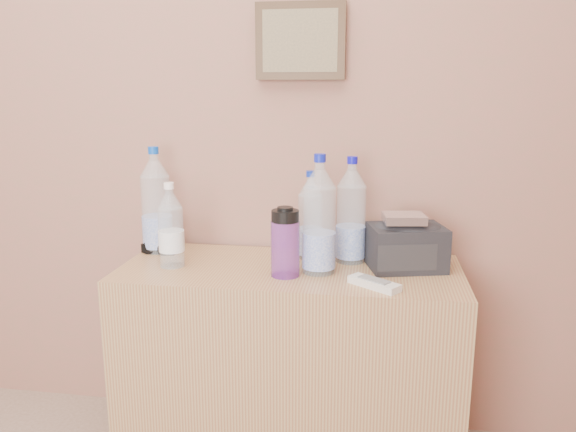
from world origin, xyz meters
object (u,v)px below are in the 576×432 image
Objects in this scene: pet_large_a at (156,206)px; pet_large_c at (351,216)px; nalgene_bottle at (285,242)px; foil_packet at (404,218)px; dresser at (290,365)px; pet_small at (171,230)px; ac_remote at (374,284)px; pet_large_b at (310,220)px; pet_large_d at (319,221)px; sunglasses at (158,249)px; toiletry_bag at (406,245)px.

pet_large_c is (0.68, -0.02, -0.01)m from pet_large_a.
foil_packet is (0.36, 0.11, 0.06)m from nalgene_bottle.
dresser is 0.60m from pet_small.
ac_remote is (0.76, -0.26, -0.15)m from pet_large_a.
pet_large_b is 0.80× the size of pet_large_d.
pet_large_d is at bearing -167.91° from foil_packet.
ac_remote is 0.25m from foil_packet.
sunglasses is at bearing -160.04° from ac_remote.
nalgene_bottle is at bearing -104.46° from pet_large_b.
pet_large_b is 0.14m from pet_large_c.
ac_remote is at bearing -28.02° from dresser.
toiletry_bag is at bearing -4.34° from pet_large_a.
pet_large_d reaches higher than sunglasses.
dresser is 0.54m from pet_large_c.
pet_large_a is at bearing 117.42° from sunglasses.
pet_large_d is 1.61× the size of toiletry_bag.
sunglasses is 0.85m from foil_packet.
dresser is 0.60m from sunglasses.
ac_remote is at bearing -18.89° from pet_large_a.
nalgene_bottle is at bearing -21.95° from pet_large_a.
pet_large_a reaches higher than foil_packet.
dresser is 4.73× the size of toiletry_bag.
dresser is 3.98× the size of pet_small.
pet_large_a is 0.54m from pet_large_b.
sunglasses is at bearing -175.78° from pet_large_b.
pet_large_c is 1.52× the size of toiletry_bag.
toiletry_bag is (0.75, 0.09, -0.04)m from pet_small.
sunglasses is 0.78m from ac_remote.
dresser is at bearing 88.00° from nalgene_bottle.
ac_remote is (0.17, -0.11, -0.15)m from pet_large_d.
pet_large_d reaches higher than foil_packet.
toiletry_bag is at bearing 100.10° from ac_remote.
dresser is 0.47m from ac_remote.
pet_large_c is at bearing 155.80° from foil_packet.
pet_small reaches higher than toiletry_bag.
ac_remote is 0.23m from toiletry_bag.
dresser is 8.79× the size of sunglasses.
pet_large_d is at bearing 26.89° from nalgene_bottle.
pet_large_b reaches higher than sunglasses.
pet_large_a reaches higher than pet_large_b.
pet_large_b is 0.46m from pet_small.
pet_large_b reaches higher than foil_packet.
pet_large_d is at bearing -73.26° from pet_large_b.
pet_large_c reaches higher than ac_remote.
sunglasses is 0.78× the size of ac_remote.
pet_large_c reaches higher than pet_small.
pet_large_d reaches higher than pet_large_a.
pet_large_a is 0.60m from pet_large_d.
pet_large_c is 0.18m from foil_packet.
pet_large_d is 2.34× the size of ac_remote.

